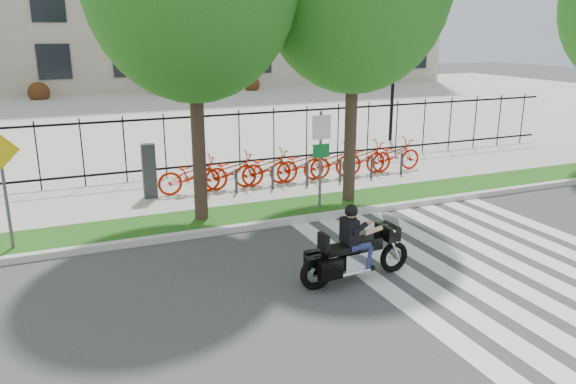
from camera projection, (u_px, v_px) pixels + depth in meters
name	position (u px, v px, depth m)	size (l,w,h in m)	color
ground	(277.00, 314.00, 9.40)	(120.00, 120.00, 0.00)	#3D3D40
curb	(211.00, 232.00, 13.01)	(60.00, 0.20, 0.15)	beige
grass_verge	(202.00, 221.00, 13.76)	(60.00, 1.50, 0.15)	#164D13
sidewalk	(179.00, 194.00, 15.97)	(60.00, 3.50, 0.15)	#A9A79E
plaza	(111.00, 114.00, 31.50)	(80.00, 34.00, 0.10)	#A9A79E
crosswalk_stripes	(501.00, 268.00, 11.22)	(5.70, 8.00, 0.01)	silver
iron_fence	(165.00, 146.00, 17.22)	(30.00, 0.06, 2.00)	black
lamp_post_right	(394.00, 65.00, 22.88)	(1.06, 0.70, 4.25)	black
bike_share_station	(299.00, 164.00, 16.94)	(8.97, 0.89, 1.50)	#2D2D33
sign_pole_regulatory	(321.00, 147.00, 14.11)	(0.50, 0.09, 2.50)	#59595B
sign_pole_warning	(3.00, 175.00, 11.41)	(0.78, 0.09, 2.49)	#59595B
motorcycle_rider	(356.00, 250.00, 10.51)	(2.37, 0.71, 1.83)	black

